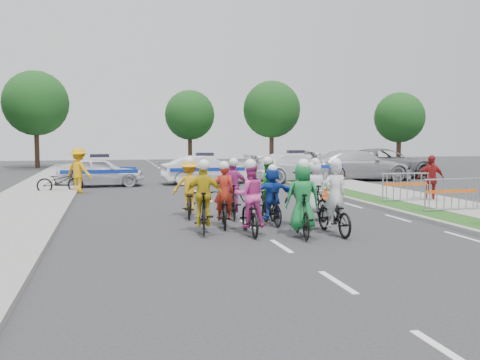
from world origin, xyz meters
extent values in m
plane|color=#28282B|center=(0.00, 0.00, 0.00)|extent=(90.00, 90.00, 0.00)
cube|color=gray|center=(5.10, 5.00, 0.06)|extent=(0.20, 60.00, 0.12)
cube|color=#1A4415|center=(5.80, 5.00, 0.06)|extent=(1.20, 60.00, 0.11)
cube|color=gray|center=(7.60, 5.00, 0.07)|extent=(2.40, 60.00, 0.13)
cube|color=gray|center=(-6.50, 5.00, 0.07)|extent=(3.00, 60.00, 0.13)
imported|color=black|center=(1.72, 1.11, 0.49)|extent=(0.68, 1.87, 0.98)
imported|color=silver|center=(1.72, 1.06, 0.99)|extent=(0.60, 0.40, 1.63)
sphere|color=white|center=(1.72, 1.01, 1.76)|extent=(0.28, 0.28, 0.28)
imported|color=black|center=(0.83, 0.97, 0.54)|extent=(0.79, 1.86, 1.08)
imported|color=#167B34|center=(0.83, 0.92, 0.99)|extent=(0.87, 0.64, 1.63)
sphere|color=white|center=(0.83, 0.87, 1.76)|extent=(0.28, 0.28, 0.28)
imported|color=black|center=(-0.31, 1.61, 0.48)|extent=(0.74, 1.87, 0.97)
imported|color=#DD3D9D|center=(-0.31, 1.56, 0.98)|extent=(0.81, 0.65, 1.61)
sphere|color=white|center=(-0.31, 1.51, 1.74)|extent=(0.28, 0.28, 0.28)
imported|color=black|center=(-1.38, 2.06, 0.53)|extent=(0.77, 1.82, 1.06)
imported|color=gold|center=(-1.38, 2.01, 0.98)|extent=(0.98, 0.53, 1.59)
sphere|color=white|center=(-1.38, 1.96, 1.72)|extent=(0.28, 0.28, 0.28)
imported|color=black|center=(1.34, 2.33, 0.44)|extent=(0.78, 1.73, 0.88)
imported|color=black|center=(1.34, 2.28, 0.91)|extent=(1.00, 0.65, 1.47)
sphere|color=white|center=(1.34, 2.23, 1.58)|extent=(0.25, 0.25, 0.25)
imported|color=black|center=(0.64, 2.82, 0.48)|extent=(0.52, 1.61, 0.95)
imported|color=#173FB0|center=(0.64, 2.77, 0.90)|extent=(1.35, 0.48, 1.43)
sphere|color=white|center=(0.64, 2.72, 1.55)|extent=(0.25, 0.25, 0.25)
imported|color=black|center=(-0.70, 2.87, 0.46)|extent=(0.88, 1.81, 0.91)
imported|color=#B02616|center=(-0.70, 2.82, 0.94)|extent=(0.61, 0.45, 1.52)
sphere|color=white|center=(-0.70, 2.77, 1.64)|extent=(0.26, 0.26, 0.26)
imported|color=black|center=(2.11, 3.42, 0.52)|extent=(0.72, 1.77, 1.03)
imported|color=white|center=(2.11, 3.37, 0.95)|extent=(0.82, 0.59, 1.55)
sphere|color=white|center=(2.11, 3.32, 1.67)|extent=(0.27, 0.27, 0.27)
imported|color=black|center=(0.84, 3.98, 0.47)|extent=(0.66, 1.81, 0.94)
imported|color=#198818|center=(0.84, 3.93, 0.96)|extent=(0.77, 0.61, 1.57)
sphere|color=white|center=(0.84, 3.88, 1.69)|extent=(0.27, 0.27, 0.27)
imported|color=black|center=(-0.12, 4.22, 0.51)|extent=(0.74, 1.76, 1.03)
imported|color=#C43690|center=(-0.12, 4.17, 0.95)|extent=(0.95, 0.51, 1.54)
sphere|color=white|center=(-0.12, 4.12, 1.66)|extent=(0.27, 0.27, 0.27)
imported|color=black|center=(-1.34, 4.78, 0.47)|extent=(0.91, 1.85, 0.93)
imported|color=gold|center=(-1.34, 4.73, 0.96)|extent=(1.09, 0.74, 1.55)
sphere|color=white|center=(-1.34, 4.68, 1.67)|extent=(0.27, 0.27, 0.27)
imported|color=white|center=(-4.12, 15.49, 0.70)|extent=(4.19, 1.80, 1.41)
imported|color=white|center=(1.06, 15.76, 0.71)|extent=(4.42, 1.80, 1.43)
imported|color=white|center=(5.95, 15.74, 0.76)|extent=(5.50, 2.83, 1.53)
imported|color=#ADADB2|center=(9.68, 15.86, 0.83)|extent=(5.91, 2.82, 1.66)
imported|color=slate|center=(11.85, 17.02, 0.85)|extent=(6.25, 3.06, 1.71)
imported|color=maroon|center=(7.64, 6.00, 0.87)|extent=(1.09, 0.62, 1.75)
imported|color=#E59F0C|center=(-4.94, 12.68, 0.96)|extent=(1.42, 1.35, 1.93)
cube|color=#F24C0C|center=(4.42, 8.10, 0.01)|extent=(0.40, 0.40, 0.03)
cone|color=#F24C0C|center=(4.42, 8.10, 0.35)|extent=(0.36, 0.36, 0.70)
cylinder|color=silver|center=(4.42, 8.10, 0.45)|extent=(0.29, 0.29, 0.08)
cube|color=#F24C0C|center=(6.99, 12.22, 0.01)|extent=(0.40, 0.40, 0.03)
cone|color=#F24C0C|center=(6.99, 12.22, 0.35)|extent=(0.36, 0.36, 0.70)
cylinder|color=silver|center=(6.99, 12.22, 0.45)|extent=(0.29, 0.29, 0.08)
imported|color=black|center=(-5.73, 12.87, 0.50)|extent=(1.96, 0.81, 1.00)
cylinder|color=#382619|center=(9.00, 30.00, 1.62)|extent=(0.36, 0.36, 3.25)
sphere|color=#163D13|center=(9.00, 30.00, 4.55)|extent=(4.55, 4.55, 4.55)
cylinder|color=#382619|center=(18.00, 26.00, 1.38)|extent=(0.36, 0.36, 2.75)
sphere|color=#163D13|center=(18.00, 26.00, 3.85)|extent=(3.85, 3.85, 3.85)
cylinder|color=#382619|center=(-9.00, 32.00, 1.75)|extent=(0.36, 0.36, 3.50)
sphere|color=#163D13|center=(-9.00, 32.00, 4.90)|extent=(4.90, 4.90, 4.90)
cylinder|color=#382619|center=(3.00, 34.00, 1.50)|extent=(0.36, 0.36, 3.00)
sphere|color=#163D13|center=(3.00, 34.00, 4.20)|extent=(4.20, 4.20, 4.20)
camera|label=1|loc=(-3.65, -11.09, 2.43)|focal=40.00mm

